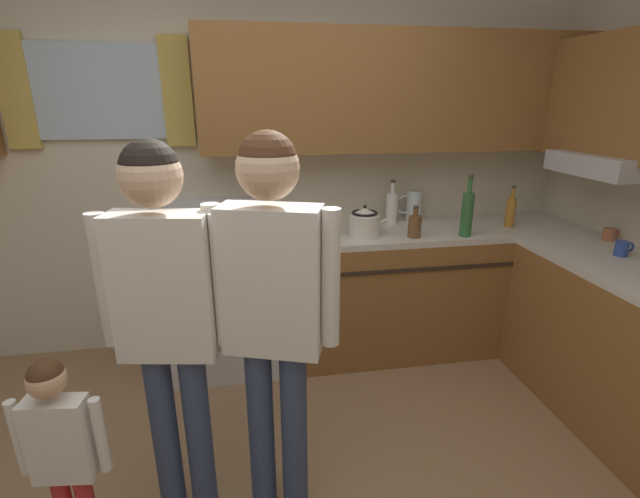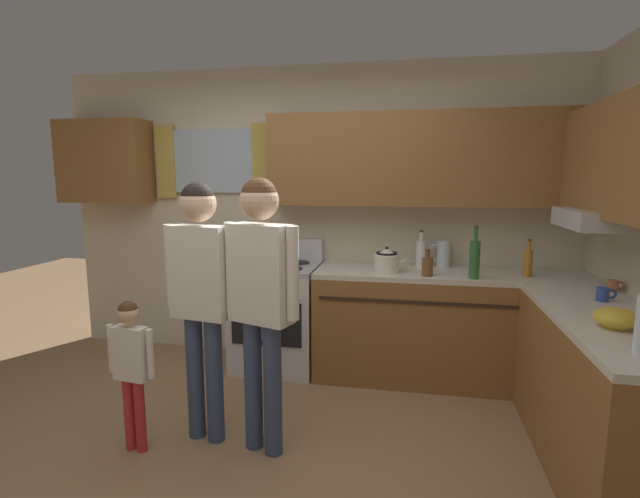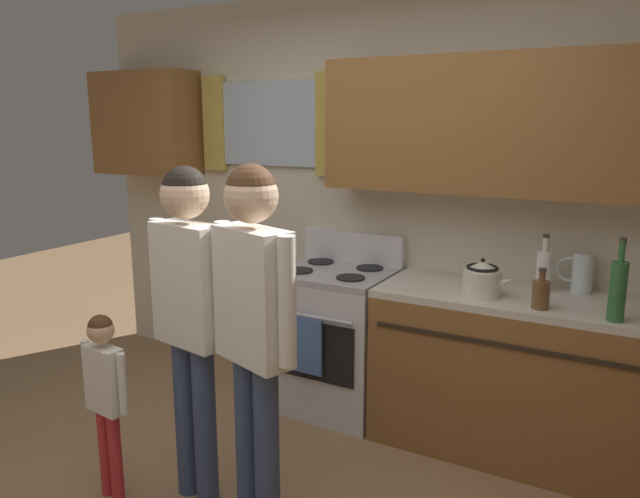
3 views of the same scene
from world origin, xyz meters
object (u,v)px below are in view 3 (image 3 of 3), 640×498
at_px(stove_oven, 335,336).
at_px(adult_in_plaid, 254,310).
at_px(bottle_wine_green, 618,289).
at_px(bottle_milk_white, 544,270).
at_px(stovetop_kettle, 482,279).
at_px(bottle_squat_brown, 541,294).
at_px(water_pitcher, 581,273).
at_px(adult_holding_child, 190,297).
at_px(small_child, 105,386).

height_order(stove_oven, adult_in_plaid, adult_in_plaid).
bearing_deg(bottle_wine_green, bottle_milk_white, 136.65).
bearing_deg(stove_oven, bottle_milk_white, 6.41).
relative_size(bottle_milk_white, adult_in_plaid, 0.19).
height_order(stove_oven, stovetop_kettle, stovetop_kettle).
distance_m(bottle_squat_brown, bottle_wine_green, 0.35).
height_order(bottle_milk_white, adult_in_plaid, adult_in_plaid).
relative_size(bottle_wine_green, water_pitcher, 1.79).
xyz_separation_m(bottle_squat_brown, adult_in_plaid, (-0.98, -1.06, 0.06)).
bearing_deg(bottle_wine_green, adult_holding_child, -150.33).
relative_size(adult_holding_child, adult_in_plaid, 0.98).
bearing_deg(stove_oven, water_pitcher, 8.22).
distance_m(bottle_wine_green, bottle_milk_white, 0.53).
distance_m(bottle_wine_green, stovetop_kettle, 0.66).
bearing_deg(small_child, bottle_milk_white, 42.32).
height_order(adult_in_plaid, small_child, adult_in_plaid).
height_order(bottle_milk_white, adult_holding_child, adult_holding_child).
relative_size(bottle_squat_brown, adult_in_plaid, 0.12).
bearing_deg(water_pitcher, bottle_milk_white, -160.25).
bearing_deg(stovetop_kettle, bottle_milk_white, 44.24).
xyz_separation_m(stovetop_kettle, water_pitcher, (0.45, 0.32, 0.02)).
relative_size(adult_holding_child, small_child, 1.73).
bearing_deg(water_pitcher, stovetop_kettle, -144.06).
distance_m(bottle_squat_brown, stovetop_kettle, 0.32).
relative_size(bottle_squat_brown, small_child, 0.22).
bearing_deg(small_child, bottle_wine_green, 29.65).
xyz_separation_m(stovetop_kettle, small_child, (-1.43, -1.28, -0.41)).
bearing_deg(bottle_milk_white, small_child, -137.68).
height_order(stovetop_kettle, water_pitcher, water_pitcher).
bearing_deg(stove_oven, bottle_wine_green, -8.07).
relative_size(stove_oven, bottle_milk_white, 3.51).
bearing_deg(adult_holding_child, bottle_wine_green, 29.67).
bearing_deg(small_child, bottle_squat_brown, 34.76).
relative_size(stove_oven, water_pitcher, 5.00).
xyz_separation_m(bottle_milk_white, water_pitcher, (0.18, 0.06, -0.01)).
bearing_deg(bottle_squat_brown, adult_holding_child, -143.95).
relative_size(bottle_wine_green, stovetop_kettle, 1.44).
distance_m(stove_oven, bottle_wine_green, 1.71).
bearing_deg(bottle_milk_white, bottle_squat_brown, -82.40).
relative_size(bottle_milk_white, water_pitcher, 1.42).
xyz_separation_m(stove_oven, bottle_squat_brown, (1.25, -0.20, 0.51)).
distance_m(water_pitcher, adult_holding_child, 2.06).
distance_m(bottle_squat_brown, small_child, 2.15).
xyz_separation_m(bottle_squat_brown, bottle_wine_green, (0.34, -0.03, 0.07)).
bearing_deg(small_child, adult_holding_child, 29.54).
bearing_deg(water_pitcher, adult_holding_child, -137.15).
bearing_deg(adult_holding_child, bottle_squat_brown, 36.05).
relative_size(stove_oven, small_child, 1.18).
height_order(bottle_milk_white, stovetop_kettle, bottle_milk_white).
relative_size(bottle_wine_green, bottle_milk_white, 1.26).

